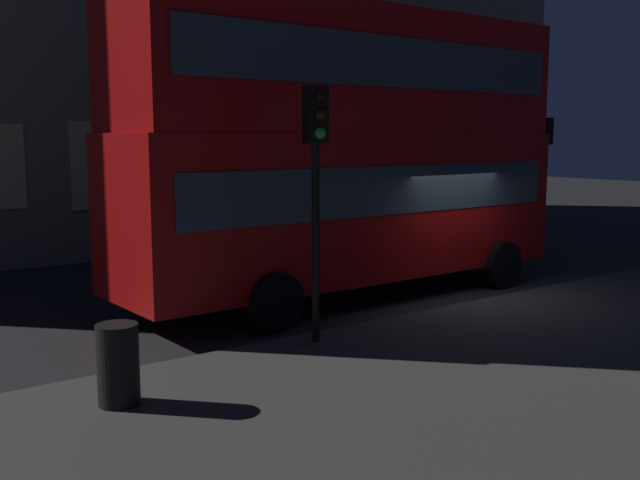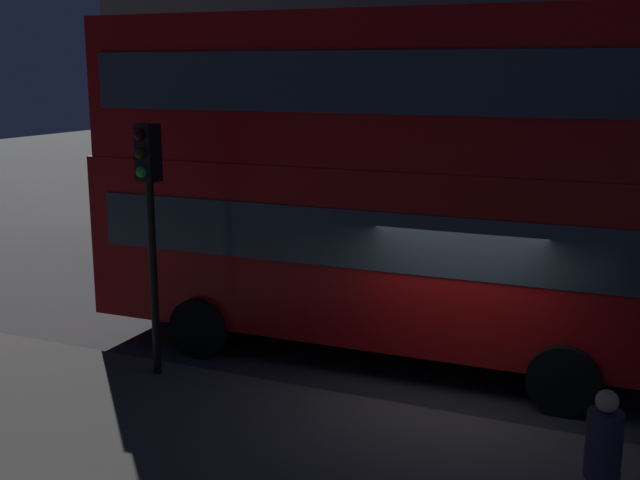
{
  "view_description": "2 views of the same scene",
  "coord_description": "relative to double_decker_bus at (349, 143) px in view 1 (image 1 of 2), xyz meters",
  "views": [
    {
      "loc": [
        -10.91,
        -9.91,
        3.25
      ],
      "look_at": [
        -3.05,
        0.61,
        1.39
      ],
      "focal_mm": 41.13,
      "sensor_mm": 36.0,
      "label": 1
    },
    {
      "loc": [
        2.76,
        -10.83,
        4.79
      ],
      "look_at": [
        -2.45,
        0.79,
        2.05
      ],
      "focal_mm": 45.03,
      "sensor_mm": 36.0,
      "label": 2
    }
  ],
  "objects": [
    {
      "name": "ground_plane",
      "position": [
        1.74,
        -1.41,
        -3.13
      ],
      "size": [
        80.0,
        80.0,
        0.0
      ],
      "primitive_type": "plane",
      "color": "#232326"
    },
    {
      "name": "double_decker_bus",
      "position": [
        0.0,
        0.0,
        0.0
      ],
      "size": [
        9.81,
        2.95,
        5.64
      ],
      "rotation": [
        0.0,
        0.0,
        0.02
      ],
      "color": "#9E0C0C",
      "rests_on": "ground"
    },
    {
      "name": "traffic_light_near_kerb",
      "position": [
        -2.66,
        -2.51,
        -0.22
      ],
      "size": [
        0.35,
        0.38,
        3.88
      ],
      "rotation": [
        0.0,
        0.0,
        -0.15
      ],
      "color": "black",
      "rests_on": "sidewalk_slab"
    },
    {
      "name": "traffic_light_far_side",
      "position": [
        10.76,
        3.26,
        -0.36
      ],
      "size": [
        0.32,
        0.36,
        3.84
      ],
      "rotation": [
        0.0,
        0.0,
        3.13
      ],
      "color": "black",
      "rests_on": "ground"
    },
    {
      "name": "litter_bin",
      "position": [
        -6.11,
        -3.26,
        -2.53
      ],
      "size": [
        0.49,
        0.49,
        0.96
      ],
      "primitive_type": "cylinder",
      "color": "black",
      "rests_on": "sidewalk_slab"
    }
  ]
}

